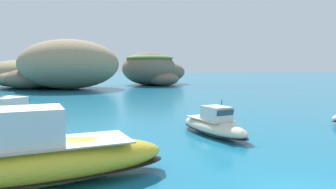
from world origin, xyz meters
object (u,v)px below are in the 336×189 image
object	(u,v)px
motorboat_cream	(214,125)
channel_buoy	(221,112)
motorboat_yellow	(37,159)
islet_small	(152,70)
islet_large	(47,71)

from	to	relation	value
motorboat_cream	channel_buoy	size ratio (longest dim) A/B	4.56
motorboat_cream	channel_buoy	distance (m)	8.29
motorboat_cream	motorboat_yellow	size ratio (longest dim) A/B	0.65
islet_small	islet_large	bearing A→B (deg)	-164.16
islet_large	islet_small	distance (m)	24.07
islet_small	motorboat_yellow	size ratio (longest dim) A/B	1.92
motorboat_cream	motorboat_yellow	distance (m)	11.73
islet_small	motorboat_yellow	bearing A→B (deg)	-103.50
motorboat_yellow	islet_large	bearing A→B (deg)	97.72
motorboat_yellow	channel_buoy	xyz separation A→B (m)	(13.13, 14.24, -0.65)
islet_small	channel_buoy	xyz separation A→B (m)	(-2.23, -49.77, -3.11)
islet_large	motorboat_yellow	xyz separation A→B (m)	(7.79, -57.44, -2.52)
islet_large	channel_buoy	xyz separation A→B (m)	(20.92, -43.20, -3.17)
motorboat_cream	channel_buoy	xyz separation A→B (m)	(3.56, 7.48, -0.30)
islet_small	motorboat_cream	world-z (taller)	islet_small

